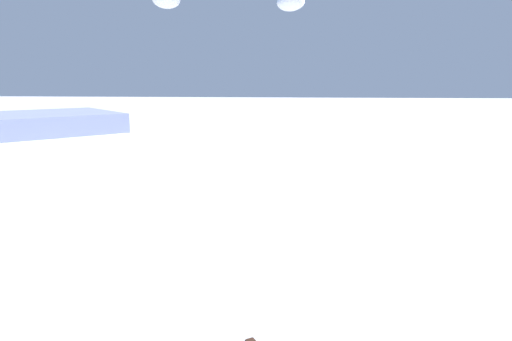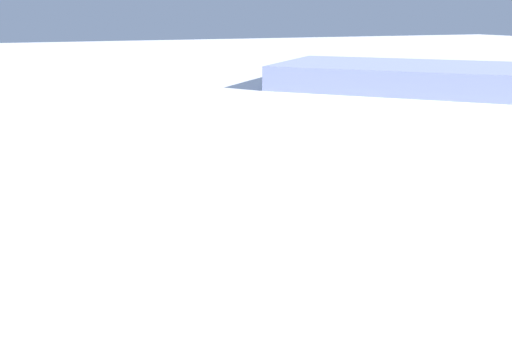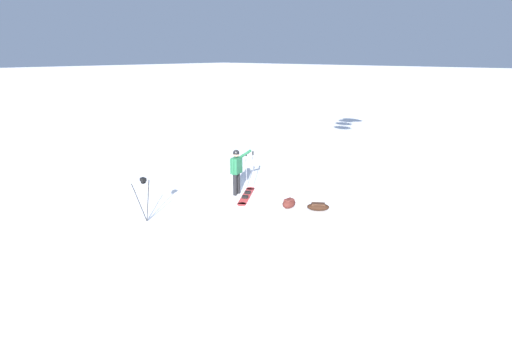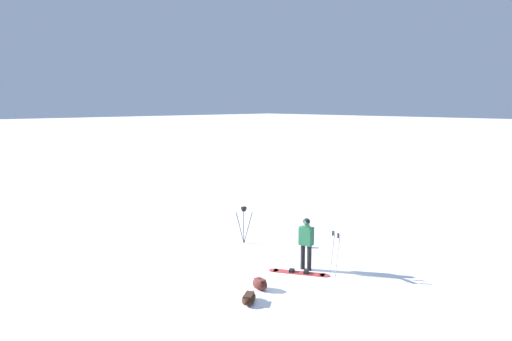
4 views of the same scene
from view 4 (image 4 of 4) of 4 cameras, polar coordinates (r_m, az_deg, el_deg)
ground_plane at (r=15.22m, az=2.90°, el=-11.28°), size 300.00×300.00×0.00m
snowboarder at (r=14.70m, az=5.97°, el=-8.06°), size 0.57×0.61×1.62m
snowboard at (r=14.68m, az=5.11°, el=-11.95°), size 1.63×1.07×0.10m
gear_bag_large at (r=13.39m, az=0.46°, el=-13.29°), size 0.54×0.39×0.31m
camera_tripod at (r=17.30m, az=-1.45°, el=-5.56°), size 0.58×0.55×1.35m
gear_bag_small at (r=12.59m, az=-0.86°, el=-14.90°), size 0.67×0.76×0.24m
ski_poles at (r=14.34m, az=9.38°, el=-8.99°), size 0.35×0.23×1.32m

